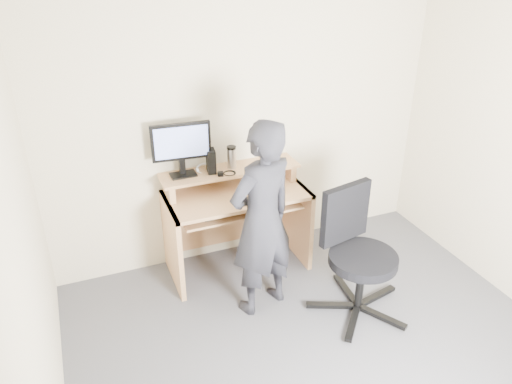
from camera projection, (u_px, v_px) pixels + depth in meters
ground at (338, 375)px, 3.43m from camera, size 3.50×3.50×0.00m
back_wall at (245, 123)px, 4.29m from camera, size 3.50×0.02×2.50m
desk at (234, 210)px, 4.37m from camera, size 1.20×0.60×0.91m
monitor at (181, 145)px, 4.01m from camera, size 0.48×0.14×0.46m
external_drive at (211, 161)px, 4.16m from camera, size 0.09×0.14×0.20m
travel_mug at (232, 158)px, 4.24m from camera, size 0.08×0.08×0.18m
smartphone at (274, 164)px, 4.34m from camera, size 0.07×0.13×0.01m
charger at (220, 174)px, 4.13m from camera, size 0.05×0.05×0.03m
headphones at (205, 169)px, 4.24m from camera, size 0.18×0.18×0.06m
keyboard at (227, 209)px, 4.13m from camera, size 0.47×0.22×0.03m
mouse at (277, 189)px, 4.23m from camera, size 0.11×0.08×0.04m
office_chair at (356, 249)px, 3.82m from camera, size 0.79×0.78×1.00m
person at (262, 220)px, 3.72m from camera, size 0.67×0.54×1.59m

